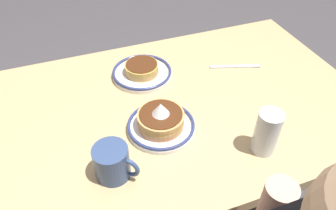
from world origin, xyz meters
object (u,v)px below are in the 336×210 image
(plate_near_main, at_px, (142,71))
(coffee_mug, at_px, (113,162))
(drinking_glass, at_px, (266,134))
(fork_near, at_px, (235,66))
(plate_center_pancakes, at_px, (161,122))

(plate_near_main, relative_size, coffee_mug, 1.98)
(plate_near_main, xyz_separation_m, drinking_glass, (-0.23, 0.46, 0.04))
(plate_near_main, distance_m, fork_near, 0.36)
(plate_center_pancakes, bearing_deg, coffee_mug, 33.51)
(plate_near_main, xyz_separation_m, plate_center_pancakes, (0.02, 0.28, 0.01))
(plate_near_main, xyz_separation_m, fork_near, (-0.35, 0.07, -0.02))
(plate_center_pancakes, relative_size, fork_near, 1.10)
(drinking_glass, relative_size, fork_near, 0.73)
(plate_near_main, bearing_deg, drinking_glass, 116.04)
(plate_center_pancakes, distance_m, coffee_mug, 0.21)
(plate_center_pancakes, xyz_separation_m, drinking_glass, (-0.25, 0.18, 0.03))
(plate_center_pancakes, height_order, fork_near, plate_center_pancakes)
(plate_center_pancakes, bearing_deg, plate_near_main, -94.93)
(plate_near_main, height_order, drinking_glass, drinking_glass)
(coffee_mug, bearing_deg, drinking_glass, 171.60)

